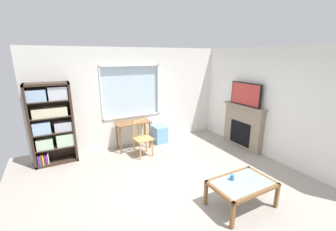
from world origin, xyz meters
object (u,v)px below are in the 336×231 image
fireplace (243,126)px  bookshelf (51,122)px  desk_under_window (133,127)px  sippy_cup (232,177)px  coffee_table (242,185)px  tv (245,94)px  plastic_drawer_unit (160,134)px  wooden_chair (142,138)px

fireplace → bookshelf: bearing=162.6°
desk_under_window → sippy_cup: bearing=-77.1°
coffee_table → sippy_cup: sippy_cup is taller
bookshelf → sippy_cup: (2.54, -3.04, -0.50)m
tv → coffee_table: tv is taller
fireplace → coffee_table: fireplace is taller
bookshelf → fireplace: bookshelf is taller
bookshelf → plastic_drawer_unit: bookshelf is taller
bookshelf → wooden_chair: 2.09m
fireplace → sippy_cup: (-1.96, -1.63, -0.10)m
plastic_drawer_unit → fireplace: (1.83, -1.36, 0.35)m
desk_under_window → bookshelf: bearing=176.7°
fireplace → coffee_table: size_ratio=1.27×
bookshelf → wooden_chair: size_ratio=2.07×
desk_under_window → tv: (2.61, -1.31, 0.85)m
plastic_drawer_unit → coffee_table: size_ratio=0.47×
plastic_drawer_unit → tv: tv is taller
bookshelf → coffee_table: bearing=-50.4°
desk_under_window → wooden_chair: 0.54m
wooden_chair → coffee_table: bearing=-74.5°
bookshelf → sippy_cup: 3.99m
desk_under_window → coffee_table: desk_under_window is taller
wooden_chair → plastic_drawer_unit: 0.97m
desk_under_window → plastic_drawer_unit: 0.89m
desk_under_window → coffee_table: size_ratio=0.88×
wooden_chair → sippy_cup: bearing=-75.7°
bookshelf → fireplace: bearing=-17.4°
desk_under_window → tv: 3.04m
bookshelf → desk_under_window: bookshelf is taller
wooden_chair → fireplace: (2.58, -0.79, 0.12)m
fireplace → plastic_drawer_unit: bearing=143.4°
sippy_cup → plastic_drawer_unit: bearing=87.4°
desk_under_window → plastic_drawer_unit: size_ratio=1.86×
desk_under_window → fireplace: fireplace is taller
tv → coffee_table: bearing=-136.3°
plastic_drawer_unit → fireplace: size_ratio=0.37×
plastic_drawer_unit → sippy_cup: size_ratio=5.36×
desk_under_window → plastic_drawer_unit: bearing=3.6°
bookshelf → sippy_cup: bookshelf is taller
sippy_cup → desk_under_window: bearing=102.9°
fireplace → sippy_cup: size_ratio=14.42×
desk_under_window → tv: bearing=-26.6°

